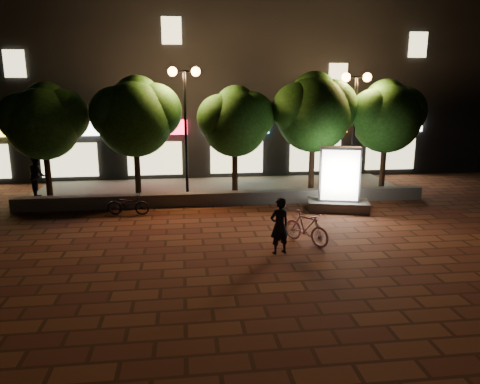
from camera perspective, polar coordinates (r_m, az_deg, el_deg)
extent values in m
plane|color=#5B301C|center=(14.00, -0.16, -5.74)|extent=(80.00, 80.00, 0.00)
cube|color=#605F59|center=(17.75, -1.74, -0.78)|extent=(16.00, 0.45, 0.50)
cube|color=#605F59|center=(20.22, -2.41, 0.35)|extent=(16.00, 5.00, 0.08)
cube|color=black|center=(26.19, -3.75, 14.23)|extent=(28.00, 8.00, 10.00)
cube|color=white|center=(22.81, -20.98, 7.49)|extent=(3.20, 0.12, 0.70)
cube|color=beige|center=(22.99, -20.67, 3.77)|extent=(2.60, 0.10, 1.60)
cube|color=#F61432|center=(22.21, -10.82, 7.99)|extent=(3.20, 0.12, 0.70)
cube|color=beige|center=(22.39, -10.66, 4.17)|extent=(2.60, 0.10, 1.60)
cube|color=#47C2DA|center=(22.32, -0.42, 8.25)|extent=(3.20, 0.12, 0.70)
cube|color=beige|center=(22.50, -0.41, 4.44)|extent=(2.60, 0.10, 1.60)
cube|color=#FF5D16|center=(23.13, 9.58, 8.25)|extent=(3.20, 0.12, 0.70)
cube|color=beige|center=(23.30, 9.44, 4.57)|extent=(2.60, 0.10, 1.60)
cube|color=white|center=(24.57, 18.64, 8.03)|extent=(3.20, 0.12, 0.70)
cube|color=beige|center=(24.74, 18.38, 4.57)|extent=(2.60, 0.10, 1.60)
cube|color=beige|center=(23.30, -26.52, 14.25)|extent=(0.90, 0.10, 1.20)
cube|color=beige|center=(22.21, -8.61, 19.45)|extent=(0.90, 0.10, 1.20)
cube|color=beige|center=(23.35, 12.23, 14.08)|extent=(0.90, 0.10, 1.20)
cube|color=beige|center=(25.02, 21.49, 16.86)|extent=(0.90, 0.10, 1.20)
cylinder|color=#311F13|center=(19.60, -23.02, 2.36)|extent=(0.24, 0.24, 2.25)
sphere|color=#285E1B|center=(19.36, -23.53, 7.87)|extent=(2.80, 2.80, 2.80)
sphere|color=#285E1B|center=(19.35, -21.44, 8.94)|extent=(2.10, 2.10, 2.10)
sphere|color=#285E1B|center=(19.39, -25.53, 8.43)|extent=(1.96, 1.96, 1.96)
sphere|color=#285E1B|center=(19.63, -23.16, 10.02)|extent=(1.82, 1.82, 1.82)
cylinder|color=#311F13|center=(18.93, -12.79, 2.88)|extent=(0.24, 0.24, 2.34)
sphere|color=#285E1B|center=(18.68, -13.11, 8.90)|extent=(3.00, 3.00, 3.00)
sphere|color=#285E1B|center=(18.80, -10.79, 9.96)|extent=(2.25, 2.25, 2.25)
sphere|color=#285E1B|center=(18.60, -15.29, 9.54)|extent=(2.10, 2.10, 2.10)
sphere|color=#285E1B|center=(18.98, -12.82, 11.25)|extent=(1.95, 1.95, 1.95)
cylinder|color=#311F13|center=(18.96, -0.65, 3.02)|extent=(0.24, 0.24, 2.21)
sphere|color=#285E1B|center=(18.72, -0.67, 8.58)|extent=(2.70, 2.70, 2.70)
sphere|color=#285E1B|center=(18.98, 1.31, 9.56)|extent=(2.03, 2.03, 2.02)
sphere|color=#285E1B|center=(18.49, -2.51, 9.29)|extent=(1.89, 1.89, 1.89)
sphere|color=#285E1B|center=(19.04, -0.49, 10.70)|extent=(1.76, 1.76, 1.76)
cylinder|color=#311F13|center=(19.59, 9.00, 3.52)|extent=(0.24, 0.24, 2.43)
sphere|color=#285E1B|center=(19.35, 9.22, 9.57)|extent=(3.10, 3.10, 3.10)
sphere|color=#285E1B|center=(19.75, 11.29, 10.43)|extent=(2.33, 2.33, 2.33)
sphere|color=#285E1B|center=(19.00, 7.33, 10.32)|extent=(2.17, 2.17, 2.17)
sphere|color=#285E1B|center=(19.68, 9.31, 11.88)|extent=(2.01, 2.02, 2.02)
cylinder|color=#311F13|center=(20.71, 17.55, 3.40)|extent=(0.24, 0.24, 2.29)
sphere|color=#285E1B|center=(20.49, 17.93, 8.77)|extent=(2.90, 2.90, 2.90)
sphere|color=#285E1B|center=(20.96, 19.58, 9.56)|extent=(2.18, 2.17, 2.17)
sphere|color=#285E1B|center=(20.07, 16.45, 9.50)|extent=(2.03, 2.03, 2.03)
sphere|color=#285E1B|center=(20.81, 17.92, 10.83)|extent=(1.89, 1.88, 1.88)
cylinder|color=black|center=(18.44, -6.83, 7.02)|extent=(0.12, 0.12, 5.00)
cylinder|color=black|center=(18.34, -7.05, 14.81)|extent=(0.90, 0.08, 0.08)
sphere|color=#F9863E|center=(18.35, -8.50, 14.76)|extent=(0.36, 0.36, 0.36)
sphere|color=#F9863E|center=(18.35, -5.59, 14.84)|extent=(0.36, 0.36, 0.36)
cylinder|color=black|center=(19.78, 14.06, 6.85)|extent=(0.12, 0.12, 4.80)
cylinder|color=black|center=(19.67, 14.46, 13.81)|extent=(0.90, 0.08, 0.08)
sphere|color=#F9863E|center=(19.51, 13.19, 13.88)|extent=(0.36, 0.36, 0.36)
sphere|color=#F9863E|center=(19.84, 15.71, 13.73)|extent=(0.36, 0.36, 0.36)
cube|color=#605F59|center=(17.32, 12.23, -1.67)|extent=(2.42, 1.63, 0.37)
cube|color=#4C4C51|center=(17.06, 12.42, 2.22)|extent=(1.55, 0.86, 2.02)
cube|color=white|center=(16.80, 12.49, 2.04)|extent=(1.30, 0.38, 1.84)
cube|color=white|center=(17.32, 12.35, 2.38)|extent=(1.30, 0.38, 1.84)
imported|color=#C9839B|center=(13.49, 8.32, -4.45)|extent=(1.33, 1.57, 0.97)
imported|color=black|center=(12.54, 4.99, -4.25)|extent=(0.68, 0.55, 1.60)
imported|color=black|center=(16.79, -13.89, -1.48)|extent=(1.57, 0.75, 0.79)
imported|color=black|center=(20.11, -24.07, 1.93)|extent=(0.94, 1.07, 1.85)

